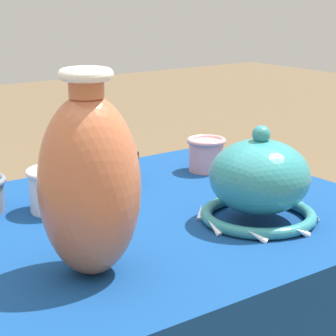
% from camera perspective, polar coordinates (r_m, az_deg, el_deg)
% --- Properties ---
extents(display_table, '(1.02, 0.76, 0.79)m').
position_cam_1_polar(display_table, '(1.29, -3.11, -8.35)').
color(display_table, brown).
rests_on(display_table, ground_plane).
extents(vase_tall_bulbous, '(0.16, 0.16, 0.32)m').
position_cam_1_polar(vase_tall_bulbous, '(1.00, -6.86, -1.33)').
color(vase_tall_bulbous, '#BC6642').
rests_on(vase_tall_bulbous, display_table).
extents(vase_dome_bell, '(0.23, 0.23, 0.19)m').
position_cam_1_polar(vase_dome_bell, '(1.25, 7.96, -1.31)').
color(vase_dome_bell, teal).
rests_on(vase_dome_bell, display_table).
extents(mosaic_tile_box, '(0.17, 0.13, 0.07)m').
position_cam_1_polar(mosaic_tile_box, '(1.48, -6.43, -0.06)').
color(mosaic_tile_box, '#232328').
rests_on(mosaic_tile_box, display_table).
extents(cup_wide_rose, '(0.10, 0.10, 0.08)m').
position_cam_1_polar(cup_wide_rose, '(1.58, 3.34, 1.31)').
color(cup_wide_rose, '#D19399').
rests_on(cup_wide_rose, display_table).
extents(cup_wide_porcelain, '(0.11, 0.11, 0.09)m').
position_cam_1_polar(cup_wide_porcelain, '(1.32, -9.89, -1.73)').
color(cup_wide_porcelain, white).
rests_on(cup_wide_porcelain, display_table).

